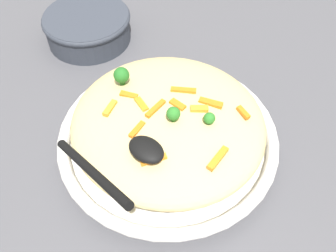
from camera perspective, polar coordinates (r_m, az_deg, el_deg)
name	(u,v)px	position (r m, az deg, el deg)	size (l,w,h in m)	color
ground_plane	(168,148)	(0.66, 0.00, -3.35)	(2.40, 2.40, 0.00)	#4C4C51
serving_bowl	(168,139)	(0.64, 0.00, -2.05)	(0.37, 0.37, 0.05)	white
pasta_mound	(168,123)	(0.60, 0.00, 0.51)	(0.32, 0.31, 0.06)	#D1BA7A
carrot_piece_0	(199,109)	(0.58, 4.79, 2.65)	(0.03, 0.01, 0.01)	orange
carrot_piece_1	(129,95)	(0.60, -5.97, 4.69)	(0.03, 0.01, 0.01)	orange
carrot_piece_2	(110,108)	(0.59, -8.83, 2.70)	(0.03, 0.01, 0.01)	orange
carrot_piece_3	(178,105)	(0.58, 1.47, 3.21)	(0.03, 0.01, 0.01)	orange
carrot_piece_4	(141,105)	(0.59, -4.06, 3.27)	(0.03, 0.01, 0.01)	orange
carrot_piece_5	(155,109)	(0.58, -1.92, 2.68)	(0.04, 0.01, 0.01)	orange
carrot_piece_6	(218,158)	(0.53, 7.62, -4.88)	(0.04, 0.01, 0.01)	orange
carrot_piece_7	(154,159)	(0.53, -2.21, -5.12)	(0.04, 0.01, 0.01)	orange
carrot_piece_8	(243,112)	(0.59, 11.40, 2.04)	(0.03, 0.01, 0.01)	orange
carrot_piece_9	(137,130)	(0.55, -4.73, -0.58)	(0.03, 0.01, 0.01)	orange
carrot_piece_10	(183,90)	(0.61, 2.37, 5.44)	(0.04, 0.01, 0.01)	orange
carrot_piece_11	(211,103)	(0.59, 6.52, 3.46)	(0.04, 0.01, 0.01)	orange
broccoli_floret_0	(122,75)	(0.62, -6.97, 7.75)	(0.03, 0.03, 0.03)	#205B1C
broccoli_floret_1	(173,114)	(0.55, 0.83, 1.87)	(0.02, 0.02, 0.03)	#296820
broccoli_floret_2	(209,118)	(0.56, 6.32, 1.16)	(0.02, 0.02, 0.02)	#296820
serving_spoon	(126,157)	(0.50, -6.42, -4.74)	(0.17, 0.12, 0.08)	black
companion_bowl	(88,25)	(0.87, -12.15, 14.75)	(0.19, 0.19, 0.06)	#333842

